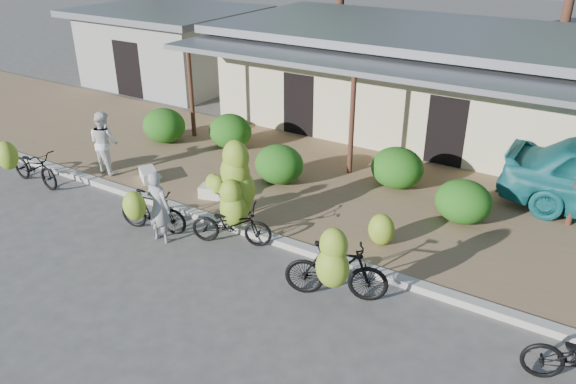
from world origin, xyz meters
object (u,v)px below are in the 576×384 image
at_px(sack_near, 217,192).
at_px(bike_center, 234,201).
at_px(bike_left, 150,210).
at_px(bike_far_left, 30,165).
at_px(vendor, 159,207).
at_px(sack_far, 149,175).
at_px(bystander, 104,142).
at_px(bike_right, 336,268).

bearing_deg(sack_near, bike_center, -38.41).
bearing_deg(bike_left, bike_far_left, 74.84).
distance_m(sack_near, vendor, 2.22).
xyz_separation_m(bike_left, bike_center, (1.71, 0.88, 0.30)).
bearing_deg(vendor, bike_center, -142.41).
height_order(bike_left, sack_far, bike_left).
relative_size(bike_far_left, bike_center, 0.87).
relative_size(sack_near, vendor, 0.51).
distance_m(sack_near, bystander, 3.66).
xyz_separation_m(sack_far, vendor, (2.37, -2.02, 0.57)).
height_order(bike_far_left, bike_center, bike_center).
xyz_separation_m(bike_far_left, bike_right, (9.23, -0.26, 0.15)).
distance_m(bike_far_left, bike_left, 4.52).
relative_size(bike_center, vendor, 1.33).
bearing_deg(vendor, bike_far_left, -3.50).
distance_m(bike_left, bike_center, 1.95).
bearing_deg(bike_far_left, bystander, -35.14).
xyz_separation_m(bike_center, vendor, (-1.30, -1.00, -0.05)).
xyz_separation_m(vendor, bystander, (-3.72, 1.82, 0.16)).
distance_m(bike_far_left, bike_center, 6.27).
height_order(bike_right, vendor, bike_right).
bearing_deg(vendor, bike_right, -179.52).
bearing_deg(bike_left, bike_center, -75.61).
bearing_deg(bike_left, bike_right, -103.81).
bearing_deg(bike_center, bike_left, 95.97).
xyz_separation_m(bike_left, bystander, (-3.31, 1.71, 0.41)).
bearing_deg(bystander, bike_right, 171.79).
height_order(vendor, bystander, bystander).
height_order(sack_near, vendor, vendor).
bearing_deg(sack_far, vendor, -40.38).
relative_size(bike_center, sack_near, 2.61).
distance_m(bike_right, sack_far, 6.98).
distance_m(bike_left, bystander, 3.74).
bearing_deg(bike_right, bike_left, 68.95).
bearing_deg(bike_right, bystander, 57.38).
bearing_deg(sack_near, bystander, -174.93).
xyz_separation_m(bike_center, bike_right, (3.01, -0.96, -0.15)).
bearing_deg(sack_far, bike_left, -44.16).
bearing_deg(bike_center, bike_right, -129.00).
bearing_deg(bike_far_left, bike_center, -80.36).
relative_size(bike_center, sack_far, 2.95).
bearing_deg(sack_near, bike_far_left, -158.96).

